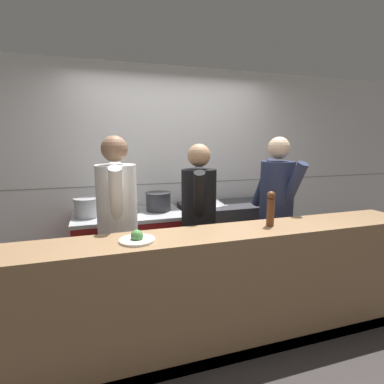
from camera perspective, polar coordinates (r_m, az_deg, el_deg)
name	(u,v)px	position (r m, az deg, el deg)	size (l,w,h in m)	color
ground_plane	(214,328)	(3.02, 4.12, -24.36)	(14.00, 14.00, 0.00)	#383333
wall_back_tiled	(173,171)	(3.91, -3.68, 3.95)	(8.00, 0.06, 2.60)	white
oven_range	(130,250)	(3.61, -11.77, -10.80)	(1.22, 0.71, 0.88)	maroon
prep_counter	(233,238)	(3.95, 7.75, -8.67)	(1.31, 0.65, 0.91)	#38383D
pass_counter	(232,289)	(2.60, 7.70, -17.89)	(3.36, 0.45, 0.99)	#93704C
stock_pot	(88,207)	(3.44, -19.25, -2.66)	(0.29, 0.29, 0.21)	#B7BABF
sauce_pot	(127,206)	(3.49, -12.29, -2.64)	(0.26, 0.26, 0.15)	beige
braising_pot	(158,201)	(3.54, -6.42, -1.72)	(0.30, 0.30, 0.22)	#2D2D33
mixing_bowl_steel	(213,200)	(3.75, 4.02, -1.49)	(0.29, 0.29, 0.11)	#B7BABF
chefs_knife	(215,207)	(3.56, 4.48, -2.91)	(0.35, 0.16, 0.02)	#B7BABF
plated_dish_main	(137,239)	(2.17, -10.43, -8.72)	(0.25, 0.25, 0.09)	white
pepper_mill	(271,208)	(2.56, 14.75, -2.93)	(0.07, 0.07, 0.29)	brown
chef_head_cook	(118,222)	(2.79, -13.98, -5.63)	(0.38, 0.76, 1.74)	black
chef_sous	(199,219)	(2.96, 1.30, -5.24)	(0.43, 0.72, 1.67)	black
chef_line	(276,210)	(3.33, 15.69, -3.26)	(0.41, 0.76, 1.73)	black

